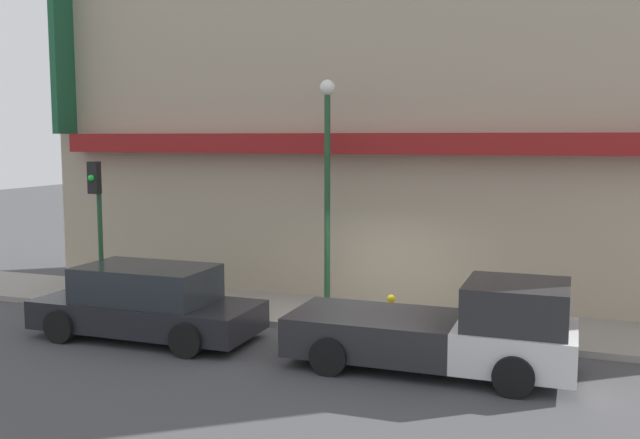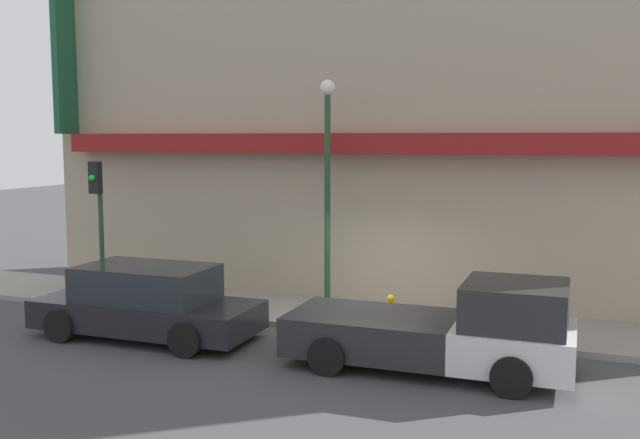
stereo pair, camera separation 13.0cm
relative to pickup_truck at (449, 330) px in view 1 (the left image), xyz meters
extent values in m
plane|color=#424244|center=(-2.11, 1.61, -0.75)|extent=(80.00, 80.00, 0.00)
cube|color=gray|center=(-2.11, 2.97, -0.68)|extent=(36.00, 2.71, 0.14)
cube|color=tan|center=(-2.11, 5.83, 4.19)|extent=(19.80, 3.00, 9.88)
cube|color=maroon|center=(-2.11, 4.03, 3.32)|extent=(18.22, 0.60, 0.50)
cube|color=#195133|center=(-11.51, 3.93, 6.63)|extent=(0.20, 0.80, 6.13)
cube|color=silver|center=(1.17, 0.00, -0.17)|extent=(2.05, 1.96, 0.71)
cube|color=#262628|center=(1.17, 0.00, 0.57)|extent=(1.75, 1.80, 0.77)
cube|color=#262628|center=(-1.40, 0.00, -0.17)|extent=(3.08, 1.96, 0.71)
cylinder|color=black|center=(1.22, 0.98, -0.41)|extent=(0.69, 0.22, 0.69)
cylinder|color=black|center=(1.22, -0.98, -0.41)|extent=(0.69, 0.22, 0.69)
cylinder|color=black|center=(-1.96, 0.98, -0.41)|extent=(0.69, 0.22, 0.69)
cylinder|color=black|center=(-1.96, -0.98, -0.41)|extent=(0.69, 0.22, 0.69)
cube|color=black|center=(-6.36, 0.00, -0.25)|extent=(4.78, 1.89, 0.59)
cube|color=#23282D|center=(-6.36, 0.00, 0.42)|extent=(2.77, 1.70, 0.74)
cylinder|color=black|center=(-4.87, 0.94, -0.41)|extent=(0.69, 0.22, 0.69)
cylinder|color=black|center=(-4.87, -0.94, -0.41)|extent=(0.69, 0.22, 0.69)
cylinder|color=black|center=(-7.84, 0.94, -0.41)|extent=(0.69, 0.22, 0.69)
cylinder|color=black|center=(-7.84, -0.94, -0.41)|extent=(0.69, 0.22, 0.69)
cylinder|color=yellow|center=(-1.58, 2.03, -0.33)|extent=(0.18, 0.18, 0.56)
sphere|color=yellow|center=(-1.58, 2.03, 0.03)|extent=(0.17, 0.17, 0.17)
cylinder|color=#1E4728|center=(-3.41, 3.10, 1.91)|extent=(0.14, 0.14, 5.04)
sphere|color=silver|center=(-3.41, 3.10, 4.61)|extent=(0.36, 0.36, 0.36)
cylinder|color=#1E4728|center=(-9.23, 2.31, 1.13)|extent=(0.12, 0.12, 3.48)
cube|color=black|center=(-9.23, 2.15, 2.47)|extent=(0.28, 0.20, 0.80)
sphere|color=green|center=(-9.23, 2.03, 2.47)|extent=(0.16, 0.16, 0.16)
camera|label=1|loc=(2.06, -12.60, 3.46)|focal=40.00mm
camera|label=2|loc=(2.18, -12.55, 3.46)|focal=40.00mm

